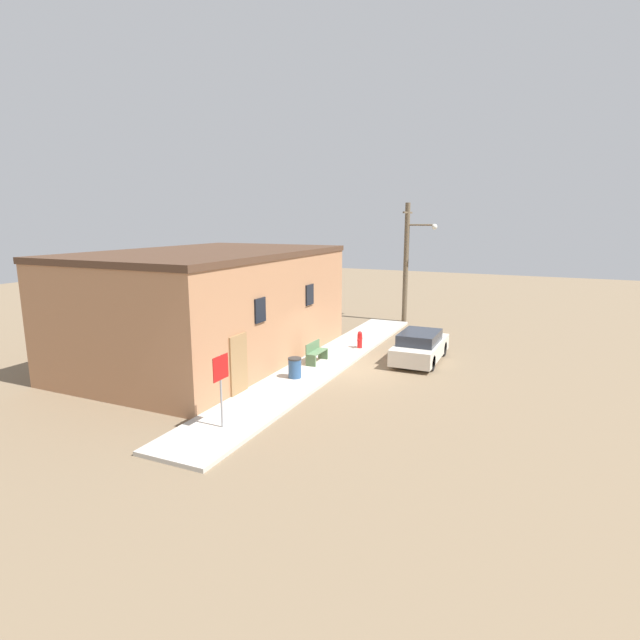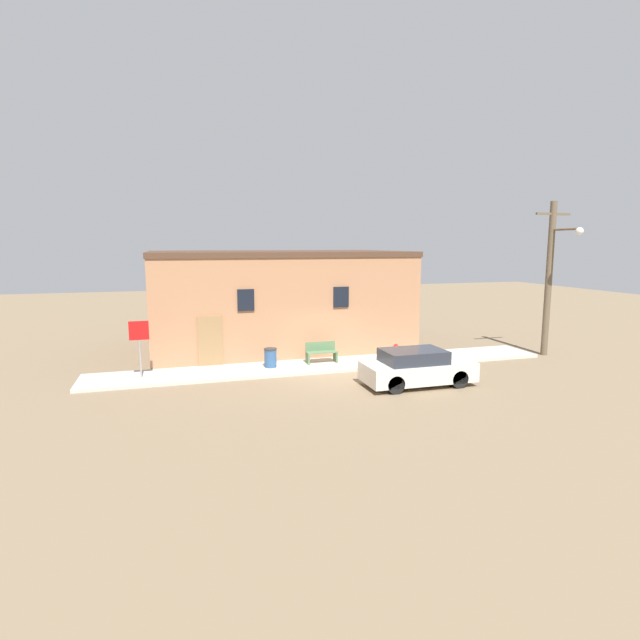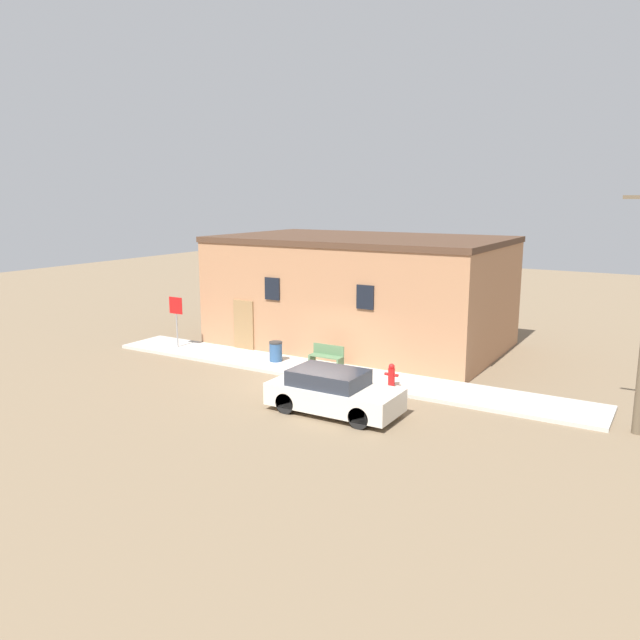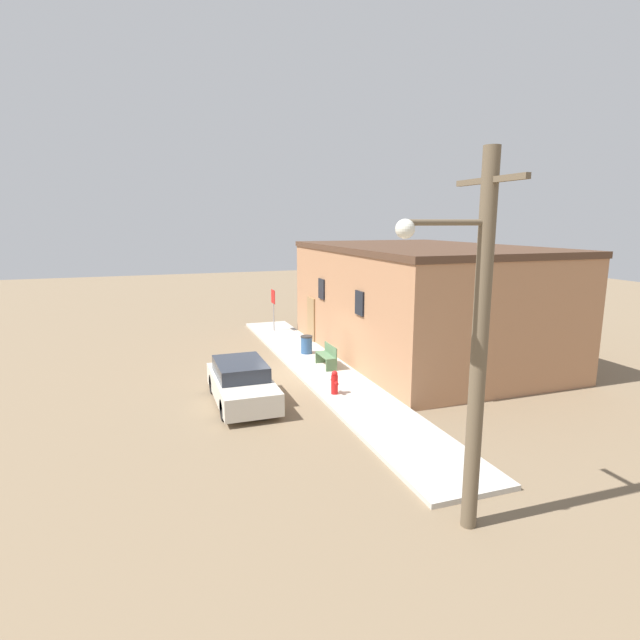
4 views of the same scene
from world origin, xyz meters
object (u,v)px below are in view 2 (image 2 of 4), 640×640
object	(u,v)px
fire_hydrant	(396,353)
utility_pole	(551,275)
parked_car	(417,368)
stop_sign	(139,338)
bench	(321,353)
trash_bin	(270,358)

from	to	relation	value
fire_hydrant	utility_pole	world-z (taller)	utility_pole
utility_pole	parked_car	distance (m)	9.09
fire_hydrant	parked_car	size ratio (longest dim) A/B	0.20
fire_hydrant	stop_sign	world-z (taller)	stop_sign
fire_hydrant	utility_pole	bearing A→B (deg)	-1.64
utility_pole	parked_car	xyz separation A→B (m)	(-8.09, -2.77, -3.09)
parked_car	utility_pole	bearing A→B (deg)	18.90
bench	parked_car	world-z (taller)	parked_car
fire_hydrant	stop_sign	distance (m)	10.31
stop_sign	parked_car	distance (m)	10.31
bench	utility_pole	size ratio (longest dim) A/B	0.19
utility_pole	stop_sign	bearing A→B (deg)	177.65
parked_car	trash_bin	bearing A→B (deg)	141.60
utility_pole	bench	bearing A→B (deg)	174.18
stop_sign	parked_car	xyz separation A→B (m)	(9.65, -3.50, -1.00)
bench	trash_bin	xyz separation A→B (m)	(-2.21, -0.14, -0.03)
stop_sign	trash_bin	distance (m)	5.11
bench	utility_pole	world-z (taller)	utility_pole
fire_hydrant	parked_car	xyz separation A→B (m)	(-0.59, -2.98, 0.12)
fire_hydrant	parked_car	world-z (taller)	parked_car
trash_bin	utility_pole	size ratio (longest dim) A/B	0.11
utility_pole	parked_car	bearing A→B (deg)	-161.10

